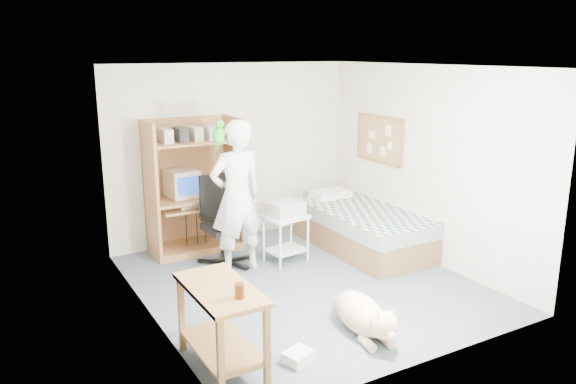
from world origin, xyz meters
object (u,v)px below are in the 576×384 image
object	(u,v)px
bed	(362,229)
computer_hutch	(193,191)
office_chair	(224,233)
printer_cart	(286,231)
person	(237,197)
side_desk	(221,315)
dog	(364,315)

from	to	relation	value
bed	computer_hutch	bearing A→B (deg)	150.71
office_chair	printer_cart	world-z (taller)	office_chair
computer_hutch	printer_cart	world-z (taller)	computer_hutch
computer_hutch	person	distance (m)	1.02
computer_hutch	printer_cart	bearing A→B (deg)	-49.23
side_desk	person	size ratio (longest dim) A/B	0.53
person	printer_cart	xyz separation A→B (m)	(0.68, -0.01, -0.53)
computer_hutch	office_chair	distance (m)	0.81
side_desk	dog	size ratio (longest dim) A/B	0.86
side_desk	office_chair	world-z (taller)	office_chair
person	printer_cart	distance (m)	0.86
computer_hutch	side_desk	bearing A→B (deg)	-106.14
side_desk	dog	world-z (taller)	side_desk
bed	dog	world-z (taller)	bed
computer_hutch	office_chair	world-z (taller)	computer_hutch
bed	printer_cart	world-z (taller)	bed
computer_hutch	printer_cart	xyz separation A→B (m)	(0.87, -1.00, -0.41)
office_chair	dog	distance (m)	2.41
side_desk	printer_cart	world-z (taller)	side_desk
person	printer_cart	size ratio (longest dim) A/B	3.06
side_desk	office_chair	xyz separation A→B (m)	(0.99, 2.25, -0.09)
computer_hutch	person	world-z (taller)	person
computer_hutch	office_chair	bearing A→B (deg)	-78.69
side_desk	office_chair	size ratio (longest dim) A/B	0.88
office_chair	dog	xyz separation A→B (m)	(0.44, -2.36, -0.22)
dog	printer_cart	size ratio (longest dim) A/B	1.88
office_chair	side_desk	bearing A→B (deg)	-116.12
side_desk	dog	distance (m)	1.46
computer_hutch	printer_cart	distance (m)	1.39
computer_hutch	dog	size ratio (longest dim) A/B	1.55
person	dog	size ratio (longest dim) A/B	1.63
person	side_desk	bearing A→B (deg)	59.36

